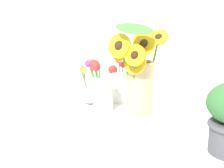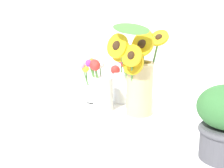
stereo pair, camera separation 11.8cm
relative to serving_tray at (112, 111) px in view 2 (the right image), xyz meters
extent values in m
plane|color=silver|center=(0.02, -0.04, -0.01)|extent=(6.00, 6.00, 0.00)
cylinder|color=white|center=(0.00, 0.00, 0.00)|extent=(0.46, 0.46, 0.02)
cylinder|color=#D1B77A|center=(0.10, 0.03, 0.10)|extent=(0.10, 0.10, 0.18)
torus|color=#D1B77A|center=(0.10, 0.03, 0.20)|extent=(0.10, 0.10, 0.01)
cylinder|color=#568E42|center=(0.09, 0.06, 0.17)|extent=(0.03, 0.04, 0.22)
cylinder|color=yellow|center=(0.08, 0.08, 0.28)|extent=(0.08, 0.06, 0.07)
sphere|color=#382314|center=(0.08, 0.08, 0.28)|extent=(0.03, 0.03, 0.03)
cylinder|color=#568E42|center=(0.13, 0.07, 0.17)|extent=(0.03, 0.05, 0.22)
cylinder|color=yellow|center=(0.14, 0.10, 0.29)|extent=(0.07, 0.06, 0.06)
sphere|color=#382314|center=(0.14, 0.10, 0.29)|extent=(0.03, 0.03, 0.03)
cylinder|color=#568E42|center=(0.07, 0.02, 0.14)|extent=(0.07, 0.05, 0.18)
cylinder|color=yellow|center=(0.04, 0.00, 0.24)|extent=(0.10, 0.04, 0.10)
sphere|color=#382314|center=(0.04, 0.00, 0.24)|extent=(0.03, 0.03, 0.03)
cylinder|color=#568E42|center=(0.07, 0.00, 0.15)|extent=(0.03, 0.07, 0.22)
cylinder|color=yellow|center=(0.06, -0.04, 0.26)|extent=(0.09, 0.04, 0.09)
sphere|color=#382314|center=(0.06, -0.04, 0.26)|extent=(0.04, 0.04, 0.04)
cylinder|color=#568E42|center=(0.10, 0.01, 0.12)|extent=(0.02, 0.05, 0.17)
cylinder|color=yellow|center=(0.11, -0.01, 0.20)|extent=(0.08, 0.04, 0.08)
sphere|color=#382314|center=(0.11, -0.01, 0.20)|extent=(0.03, 0.03, 0.03)
cylinder|color=#568E42|center=(0.10, -0.01, 0.14)|extent=(0.05, 0.06, 0.18)
cylinder|color=yellow|center=(0.13, -0.04, 0.24)|extent=(0.09, 0.03, 0.09)
sphere|color=#382314|center=(0.13, -0.04, 0.24)|extent=(0.03, 0.03, 0.03)
cylinder|color=#568E42|center=(0.13, 0.03, 0.15)|extent=(0.01, 0.04, 0.24)
cylinder|color=yellow|center=(0.13, 0.02, 0.27)|extent=(0.09, 0.05, 0.08)
sphere|color=#382314|center=(0.13, 0.02, 0.27)|extent=(0.04, 0.04, 0.04)
ellipsoid|color=#477F38|center=(0.12, -0.04, 0.32)|extent=(0.14, 0.08, 0.05)
ellipsoid|color=#477F38|center=(0.09, 0.10, 0.27)|extent=(0.13, 0.09, 0.07)
cylinder|color=white|center=(-0.02, -0.02, 0.07)|extent=(0.08, 0.08, 0.13)
cylinder|color=#4C8438|center=(-0.05, -0.04, 0.11)|extent=(0.04, 0.04, 0.15)
sphere|color=purple|center=(-0.07, -0.05, 0.19)|extent=(0.03, 0.03, 0.03)
cylinder|color=#4C8438|center=(-0.05, -0.04, 0.12)|extent=(0.04, 0.01, 0.14)
sphere|color=orange|center=(-0.07, -0.04, 0.19)|extent=(0.03, 0.03, 0.03)
cylinder|color=#4C8438|center=(-0.05, -0.01, 0.11)|extent=(0.03, 0.03, 0.14)
sphere|color=white|center=(-0.07, 0.01, 0.18)|extent=(0.04, 0.04, 0.04)
cylinder|color=#4C8438|center=(-0.04, -0.04, 0.11)|extent=(0.03, 0.01, 0.13)
sphere|color=red|center=(-0.05, -0.04, 0.18)|extent=(0.04, 0.04, 0.04)
cylinder|color=#4C8438|center=(-0.04, -0.03, 0.11)|extent=(0.01, 0.04, 0.14)
sphere|color=red|center=(-0.03, -0.05, 0.18)|extent=(0.03, 0.03, 0.03)
sphere|color=white|center=(-0.12, 0.01, 0.05)|extent=(0.08, 0.08, 0.08)
cylinder|color=white|center=(-0.12, 0.01, 0.11)|extent=(0.04, 0.04, 0.04)
cylinder|color=#4C8438|center=(-0.12, -0.01, 0.10)|extent=(0.03, 0.03, 0.13)
sphere|color=pink|center=(-0.14, -0.03, 0.17)|extent=(0.03, 0.03, 0.03)
cylinder|color=#4C8438|center=(-0.12, 0.03, 0.10)|extent=(0.04, 0.02, 0.13)
sphere|color=yellow|center=(-0.14, 0.04, 0.17)|extent=(0.02, 0.02, 0.02)
cylinder|color=#4C8438|center=(-0.13, 0.00, 0.09)|extent=(0.01, 0.02, 0.12)
sphere|color=yellow|center=(-0.13, -0.01, 0.15)|extent=(0.03, 0.03, 0.03)
cylinder|color=white|center=(-0.04, 0.10, 0.07)|extent=(0.07, 0.07, 0.13)
cylinder|color=#568E42|center=(-0.04, 0.09, 0.09)|extent=(0.03, 0.01, 0.10)
sphere|color=red|center=(-0.06, 0.08, 0.14)|extent=(0.04, 0.04, 0.04)
cylinder|color=#568E42|center=(-0.02, 0.09, 0.11)|extent=(0.03, 0.01, 0.13)
sphere|color=red|center=(-0.01, 0.09, 0.18)|extent=(0.04, 0.04, 0.04)
cylinder|color=#568E42|center=(-0.03, 0.09, 0.12)|extent=(0.02, 0.03, 0.14)
sphere|color=#C6337A|center=(-0.02, 0.08, 0.19)|extent=(0.04, 0.04, 0.04)
camera|label=1|loc=(0.67, -0.92, 0.40)|focal=50.00mm
camera|label=2|loc=(0.77, -0.84, 0.40)|focal=50.00mm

